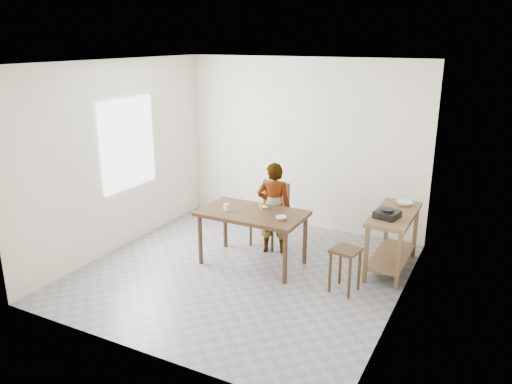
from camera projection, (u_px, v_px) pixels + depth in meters
The scene contains 17 objects.
floor at pixel (242, 273), 6.62m from camera, with size 4.00×4.00×0.04m, color gray.
ceiling at pixel (240, 60), 5.81m from camera, with size 4.00×4.00×0.04m, color white.
wall_back at pixel (303, 144), 7.93m from camera, with size 4.00×0.04×2.70m, color white.
wall_front at pixel (133, 226), 4.50m from camera, with size 4.00×0.04×2.70m, color white.
wall_left at pixel (117, 157), 7.10m from camera, with size 0.04×4.00×2.70m, color white.
wall_right at pixel (406, 196), 5.33m from camera, with size 0.04×4.00×2.70m, color white.
window_pane at pixel (129, 144), 7.20m from camera, with size 0.02×1.10×1.30m, color white.
dining_table at pixel (253, 238), 6.76m from camera, with size 1.40×0.80×0.75m, color #3F2817, non-canonical shape.
prep_counter at pixel (392, 241), 6.59m from camera, with size 0.50×1.20×0.80m, color brown, non-canonical shape.
child at pixel (274, 208), 7.06m from camera, with size 0.49×0.32×1.33m, color white.
dining_chair at pixel (269, 215), 7.39m from camera, with size 0.45×0.45×0.93m, color #3F2817, non-canonical shape.
stool at pixel (345, 270), 6.04m from camera, with size 0.32×0.32×0.56m, color #3F2817, non-canonical shape.
glass_tumbler at pixel (227, 207), 6.69m from camera, with size 0.07×0.07×0.09m, color silver.
small_bowl at pixel (281, 218), 6.36m from camera, with size 0.14×0.14×0.04m, color white.
banana at pixel (263, 206), 6.78m from camera, with size 0.17×0.12×0.06m, color yellow, non-canonical shape.
serving_bowl at pixel (404, 203), 6.75m from camera, with size 0.22×0.22×0.05m, color white.
gas_burner at pixel (387, 214), 6.27m from camera, with size 0.27×0.27×0.09m, color black.
Camera 1 is at (2.92, -5.25, 2.97)m, focal length 35.00 mm.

